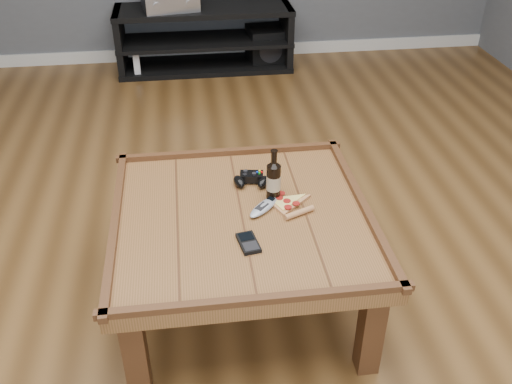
{
  "coord_description": "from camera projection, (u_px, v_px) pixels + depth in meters",
  "views": [
    {
      "loc": [
        -0.18,
        -1.8,
        1.75
      ],
      "look_at": [
        0.06,
        0.05,
        0.52
      ],
      "focal_mm": 40.0,
      "sensor_mm": 36.0,
      "label": 1
    }
  ],
  "objects": [
    {
      "name": "game_console",
      "position": [
        137.0,
        62.0,
        4.55
      ],
      "size": [
        0.12,
        0.2,
        0.24
      ],
      "rotation": [
        0.0,
        0.0,
        0.05
      ],
      "color": "slate",
      "rests_on": "ground"
    },
    {
      "name": "beer_bottle",
      "position": [
        274.0,
        179.0,
        2.27
      ],
      "size": [
        0.06,
        0.06,
        0.22
      ],
      "color": "black",
      "rests_on": "coffee_table"
    },
    {
      "name": "ground",
      "position": [
        243.0,
        299.0,
        2.47
      ],
      "size": [
        6.0,
        6.0,
        0.0
      ],
      "primitive_type": "plane",
      "color": "#4E3116",
      "rests_on": "ground"
    },
    {
      "name": "media_console",
      "position": [
        205.0,
        39.0,
        4.61
      ],
      "size": [
        1.4,
        0.45,
        0.5
      ],
      "color": "black",
      "rests_on": "ground"
    },
    {
      "name": "coffee_table",
      "position": [
        242.0,
        227.0,
        2.26
      ],
      "size": [
        1.03,
        1.03,
        0.48
      ],
      "color": "brown",
      "rests_on": "ground"
    },
    {
      "name": "smartphone",
      "position": [
        248.0,
        243.0,
        2.07
      ],
      "size": [
        0.09,
        0.13,
        0.02
      ],
      "rotation": [
        0.0,
        0.0,
        0.17
      ],
      "color": "black",
      "rests_on": "coffee_table"
    },
    {
      "name": "remote_control",
      "position": [
        264.0,
        207.0,
        2.25
      ],
      "size": [
        0.16,
        0.17,
        0.03
      ],
      "rotation": [
        0.0,
        0.0,
        -0.75
      ],
      "color": "#949AA1",
      "rests_on": "coffee_table"
    },
    {
      "name": "pizza_slice",
      "position": [
        289.0,
        204.0,
        2.27
      ],
      "size": [
        0.22,
        0.27,
        0.02
      ],
      "rotation": [
        0.0,
        0.0,
        0.41
      ],
      "color": "tan",
      "rests_on": "coffee_table"
    },
    {
      "name": "game_controller",
      "position": [
        251.0,
        179.0,
        2.4
      ],
      "size": [
        0.17,
        0.13,
        0.05
      ],
      "rotation": [
        0.0,
        0.0,
        -0.15
      ],
      "color": "black",
      "rests_on": "coffee_table"
    },
    {
      "name": "subwoofer",
      "position": [
        266.0,
        46.0,
        4.76
      ],
      "size": [
        0.33,
        0.33,
        0.3
      ],
      "rotation": [
        0.0,
        0.0,
        0.1
      ],
      "color": "black",
      "rests_on": "ground"
    },
    {
      "name": "baseboard",
      "position": [
        204.0,
        52.0,
        4.92
      ],
      "size": [
        5.0,
        0.02,
        0.1
      ],
      "primitive_type": "cube",
      "color": "silver",
      "rests_on": "ground"
    }
  ]
}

